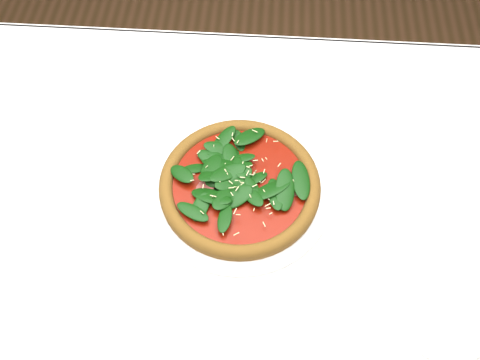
{
  "coord_description": "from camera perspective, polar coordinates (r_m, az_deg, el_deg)",
  "views": [
    {
      "loc": [
        0.1,
        -0.45,
        1.53
      ],
      "look_at": [
        0.07,
        0.03,
        0.77
      ],
      "focal_mm": 40.0,
      "sensor_mm": 36.0,
      "label": 1
    }
  ],
  "objects": [
    {
      "name": "ground",
      "position": [
        1.6,
        -2.61,
        -15.81
      ],
      "size": [
        6.0,
        6.0,
        0.0
      ],
      "primitive_type": "plane",
      "color": "brown",
      "rests_on": "ground"
    },
    {
      "name": "dining_table",
      "position": [
        0.99,
        -4.05,
        -4.91
      ],
      "size": [
        1.21,
        0.81,
        0.75
      ],
      "color": "silver",
      "rests_on": "ground"
    },
    {
      "name": "saucer_near",
      "position": [
        0.86,
        21.02,
        -14.02
      ],
      "size": [
        0.12,
        0.12,
        0.01
      ],
      "color": "white",
      "rests_on": "dining_table"
    },
    {
      "name": "pizza",
      "position": [
        0.89,
        -0.03,
        -0.39
      ],
      "size": [
        0.29,
        0.29,
        0.03
      ],
      "rotation": [
        0.0,
        0.0,
        0.07
      ],
      "color": "brown",
      "rests_on": "plate"
    },
    {
      "name": "plate",
      "position": [
        0.9,
        -0.03,
        -1.0
      ],
      "size": [
        0.31,
        0.31,
        0.01
      ],
      "color": "white",
      "rests_on": "dining_table"
    }
  ]
}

